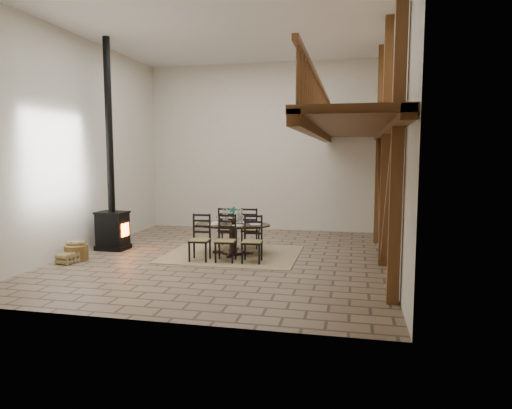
% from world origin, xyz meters
% --- Properties ---
extents(ground, '(8.00, 8.00, 0.00)m').
position_xyz_m(ground, '(0.00, 0.00, 0.00)').
color(ground, '#8A725C').
rests_on(ground, ground).
extents(room_shell, '(7.02, 8.02, 5.01)m').
position_xyz_m(room_shell, '(1.19, 0.00, 3.01)').
color(room_shell, silver).
rests_on(room_shell, ground).
extents(rug, '(3.00, 2.50, 0.02)m').
position_xyz_m(rug, '(0.07, 0.33, 0.01)').
color(rug, tan).
rests_on(rug, ground).
extents(dining_table, '(1.79, 1.99, 1.11)m').
position_xyz_m(dining_table, '(0.07, 0.22, 0.40)').
color(dining_table, black).
rests_on(dining_table, ground).
extents(wood_stove, '(0.74, 0.58, 5.00)m').
position_xyz_m(wood_stove, '(-2.92, 0.26, 1.11)').
color(wood_stove, black).
rests_on(wood_stove, ground).
extents(log_basket, '(0.50, 0.50, 0.41)m').
position_xyz_m(log_basket, '(-3.12, -0.93, 0.18)').
color(log_basket, brown).
rests_on(log_basket, ground).
extents(log_stack, '(0.41, 0.50, 0.22)m').
position_xyz_m(log_stack, '(-3.12, -1.22, 0.11)').
color(log_stack, '#9E8958').
rests_on(log_stack, ground).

